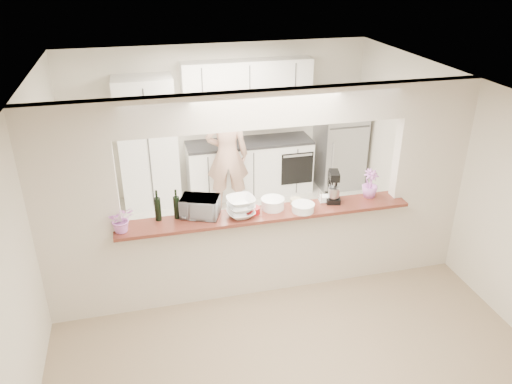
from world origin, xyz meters
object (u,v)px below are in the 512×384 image
object	(u,v)px
stand_mixer	(333,187)
person	(227,156)
toaster_oven	(200,207)
refrigerator	(340,140)

from	to	relation	value
stand_mixer	person	xyz separation A→B (m)	(-0.87, 2.16, -0.35)
toaster_oven	refrigerator	bearing A→B (deg)	64.03
toaster_oven	stand_mixer	xyz separation A→B (m)	(1.60, 0.01, 0.05)
refrigerator	toaster_oven	size ratio (longest dim) A/B	4.05
stand_mixer	person	bearing A→B (deg)	111.94
refrigerator	toaster_oven	distance (m)	3.83
stand_mixer	refrigerator	bearing A→B (deg)	65.18
refrigerator	toaster_oven	xyz separation A→B (m)	(-2.79, -2.60, 0.36)
refrigerator	stand_mixer	bearing A→B (deg)	-114.82
toaster_oven	person	distance (m)	2.31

